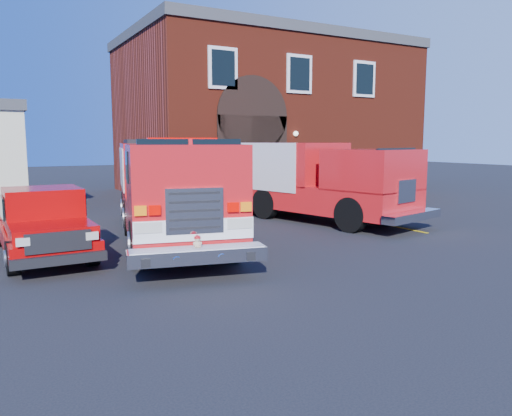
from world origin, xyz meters
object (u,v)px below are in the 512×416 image
fire_engine (169,188)px  secondary_truck (305,177)px  fire_station (264,116)px  pickup_truck (42,223)px

fire_engine → secondary_truck: size_ratio=1.10×
fire_station → fire_engine: bearing=-130.5°
pickup_truck → secondary_truck: secondary_truck is taller
pickup_truck → secondary_truck: 9.39m
pickup_truck → secondary_truck: size_ratio=0.59×
fire_station → secondary_truck: size_ratio=1.70×
pickup_truck → secondary_truck: (9.18, 1.82, 0.70)m
secondary_truck → fire_engine: bearing=-166.4°
fire_station → pickup_truck: 18.16m
fire_engine → secondary_truck: (5.72, 1.38, 0.01)m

